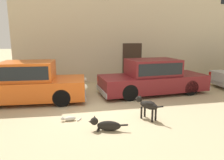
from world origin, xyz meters
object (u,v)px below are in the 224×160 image
Objects in this scene: stray_dog_spotted at (105,125)px; stray_cat at (69,119)px; stray_dog_tan at (147,105)px; parked_sedan_nearest at (29,82)px; parked_sedan_second at (153,77)px.

stray_dog_spotted is 1.69× the size of stray_cat.
stray_dog_spotted is at bearing 134.94° from stray_cat.
stray_dog_spotted is 1.16× the size of stray_dog_tan.
parked_sedan_nearest reaches higher than stray_cat.
stray_cat is at bearing 48.92° from stray_dog_tan.
stray_dog_tan is at bearing 169.54° from stray_cat.
stray_dog_tan is (-1.32, -2.73, -0.29)m from parked_sedan_second.
parked_sedan_nearest is at bearing 177.09° from parked_sedan_second.
parked_sedan_second reaches higher than stray_dog_tan.
parked_sedan_nearest is 5.06m from parked_sedan_second.
parked_sedan_second is at bearing -58.47° from stray_dog_tan.
parked_sedan_second is 5.44× the size of stray_dog_tan.
stray_dog_tan is (1.39, 0.53, 0.29)m from stray_dog_spotted.
parked_sedan_second is 4.69× the size of stray_dog_spotted.
stray_cat is (1.42, -2.25, -0.68)m from parked_sedan_nearest.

